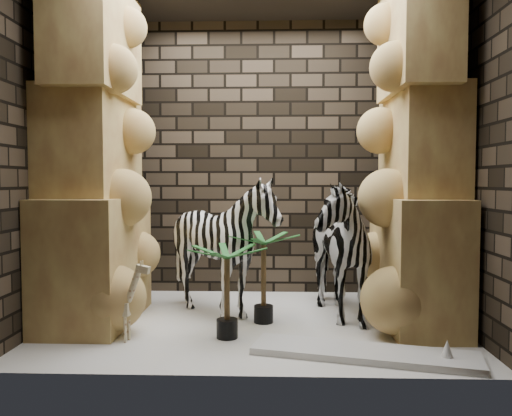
{
  "coord_description": "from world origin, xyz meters",
  "views": [
    {
      "loc": [
        0.18,
        -4.44,
        1.24
      ],
      "look_at": [
        0.02,
        0.15,
        1.0
      ],
      "focal_mm": 35.9,
      "sensor_mm": 36.0,
      "label": 1
    }
  ],
  "objects_px": {
    "palm_front": "(264,277)",
    "palm_back": "(227,291)",
    "zebra_left": "(224,254)",
    "surfboard": "(364,353)",
    "zebra_right": "(328,237)",
    "giraffe_toy": "(117,299)"
  },
  "relations": [
    {
      "from": "palm_front",
      "to": "palm_back",
      "type": "height_order",
      "value": "palm_front"
    },
    {
      "from": "zebra_right",
      "to": "palm_front",
      "type": "bearing_deg",
      "value": -170.03
    },
    {
      "from": "zebra_right",
      "to": "zebra_left",
      "type": "xyz_separation_m",
      "value": [
        -0.96,
        -0.04,
        -0.15
      ]
    },
    {
      "from": "zebra_right",
      "to": "palm_front",
      "type": "height_order",
      "value": "zebra_right"
    },
    {
      "from": "giraffe_toy",
      "to": "palm_front",
      "type": "bearing_deg",
      "value": 35.95
    },
    {
      "from": "zebra_right",
      "to": "giraffe_toy",
      "type": "distance_m",
      "value": 1.93
    },
    {
      "from": "zebra_right",
      "to": "surfboard",
      "type": "relative_size",
      "value": 0.92
    },
    {
      "from": "surfboard",
      "to": "palm_front",
      "type": "bearing_deg",
      "value": 144.72
    },
    {
      "from": "palm_front",
      "to": "surfboard",
      "type": "bearing_deg",
      "value": -49.42
    },
    {
      "from": "giraffe_toy",
      "to": "palm_back",
      "type": "distance_m",
      "value": 0.86
    },
    {
      "from": "zebra_left",
      "to": "palm_back",
      "type": "distance_m",
      "value": 0.7
    },
    {
      "from": "surfboard",
      "to": "giraffe_toy",
      "type": "bearing_deg",
      "value": -175.01
    },
    {
      "from": "palm_front",
      "to": "palm_back",
      "type": "distance_m",
      "value": 0.54
    },
    {
      "from": "zebra_right",
      "to": "surfboard",
      "type": "distance_m",
      "value": 1.31
    },
    {
      "from": "palm_front",
      "to": "palm_back",
      "type": "xyz_separation_m",
      "value": [
        -0.28,
        -0.46,
        -0.03
      ]
    },
    {
      "from": "palm_back",
      "to": "surfboard",
      "type": "xyz_separation_m",
      "value": [
        1.01,
        -0.4,
        -0.35
      ]
    },
    {
      "from": "zebra_left",
      "to": "surfboard",
      "type": "distance_m",
      "value": 1.63
    },
    {
      "from": "zebra_left",
      "to": "palm_back",
      "type": "relative_size",
      "value": 1.71
    },
    {
      "from": "giraffe_toy",
      "to": "zebra_left",
      "type": "bearing_deg",
      "value": 54.93
    },
    {
      "from": "zebra_left",
      "to": "surfboard",
      "type": "relative_size",
      "value": 0.81
    },
    {
      "from": "giraffe_toy",
      "to": "palm_front",
      "type": "height_order",
      "value": "palm_front"
    },
    {
      "from": "zebra_left",
      "to": "palm_front",
      "type": "height_order",
      "value": "zebra_left"
    }
  ]
}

